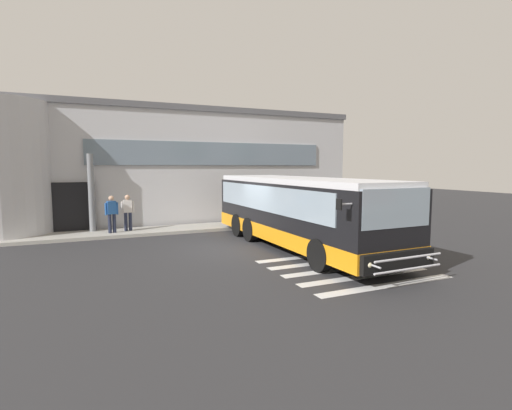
{
  "coord_description": "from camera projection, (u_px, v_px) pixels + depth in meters",
  "views": [
    {
      "loc": [
        -5.1,
        -13.53,
        3.11
      ],
      "look_at": [
        1.31,
        1.12,
        1.5
      ],
      "focal_mm": 26.66,
      "sensor_mm": 36.0,
      "label": 1
    }
  ],
  "objects": [
    {
      "name": "bus_main_foreground",
      "position": [
        298.0,
        213.0,
        14.59
      ],
      "size": [
        3.02,
        10.67,
        2.7
      ],
      "color": "black",
      "rests_on": "ground"
    },
    {
      "name": "bay_paint_stripes",
      "position": [
        346.0,
        268.0,
        11.65
      ],
      "size": [
        4.4,
        3.96,
        0.01
      ],
      "color": "silver",
      "rests_on": "ground"
    },
    {
      "name": "terminal_building",
      "position": [
        164.0,
        166.0,
        24.65
      ],
      "size": [
        20.44,
        13.8,
        6.29
      ],
      "color": "#B7B7BC",
      "rests_on": "ground"
    },
    {
      "name": "ground_plane",
      "position": [
        237.0,
        248.0,
        14.68
      ],
      "size": [
        80.0,
        90.0,
        0.02
      ],
      "primitive_type": "cube",
      "color": "#2B2B2D",
      "rests_on": "ground"
    },
    {
      "name": "safety_bollard_yellow",
      "position": [
        259.0,
        220.0,
        18.94
      ],
      "size": [
        0.18,
        0.18,
        0.9
      ],
      "primitive_type": "cylinder",
      "color": "yellow",
      "rests_on": "ground"
    },
    {
      "name": "passenger_near_column",
      "position": [
        111.0,
        211.0,
        17.03
      ],
      "size": [
        0.57,
        0.44,
        1.68
      ],
      "color": "#1E2338",
      "rests_on": "boarding_curb"
    },
    {
      "name": "boarding_curb",
      "position": [
        203.0,
        228.0,
        19.05
      ],
      "size": [
        22.64,
        2.0,
        0.15
      ],
      "primitive_type": "cube",
      "color": "#9E9B93",
      "rests_on": "ground"
    },
    {
      "name": "entry_support_column",
      "position": [
        91.0,
        193.0,
        17.39
      ],
      "size": [
        0.28,
        0.28,
        3.55
      ],
      "primitive_type": "cylinder",
      "color": "slate",
      "rests_on": "boarding_curb"
    },
    {
      "name": "passenger_by_doorway",
      "position": [
        128.0,
        211.0,
        17.61
      ],
      "size": [
        0.59,
        0.23,
        1.68
      ],
      "color": "#1E2338",
      "rests_on": "boarding_curb"
    }
  ]
}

